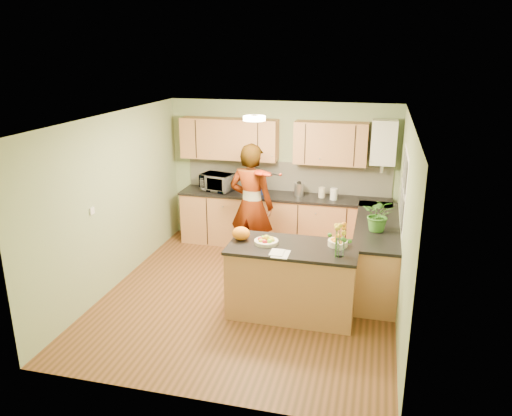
# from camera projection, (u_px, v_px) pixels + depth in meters

# --- Properties ---
(floor) EXTENTS (4.50, 4.50, 0.00)m
(floor) POSITION_uv_depth(u_px,v_px,m) (249.00, 296.00, 7.07)
(floor) COLOR #533517
(floor) RESTS_ON ground
(ceiling) EXTENTS (4.00, 4.50, 0.02)m
(ceiling) POSITION_uv_depth(u_px,v_px,m) (249.00, 118.00, 6.30)
(ceiling) COLOR silver
(ceiling) RESTS_ON wall_back
(wall_back) EXTENTS (4.00, 0.02, 2.50)m
(wall_back) POSITION_uv_depth(u_px,v_px,m) (282.00, 173.00, 8.76)
(wall_back) COLOR #99AF7D
(wall_back) RESTS_ON floor
(wall_front) EXTENTS (4.00, 0.02, 2.50)m
(wall_front) POSITION_uv_depth(u_px,v_px,m) (187.00, 286.00, 4.61)
(wall_front) COLOR #99AF7D
(wall_front) RESTS_ON floor
(wall_left) EXTENTS (0.02, 4.50, 2.50)m
(wall_left) POSITION_uv_depth(u_px,v_px,m) (114.00, 201.00, 7.15)
(wall_left) COLOR #99AF7D
(wall_left) RESTS_ON floor
(wall_right) EXTENTS (0.02, 4.50, 2.50)m
(wall_right) POSITION_uv_depth(u_px,v_px,m) (404.00, 224.00, 6.22)
(wall_right) COLOR #99AF7D
(wall_right) RESTS_ON floor
(back_counter) EXTENTS (3.64, 0.62, 0.94)m
(back_counter) POSITION_uv_depth(u_px,v_px,m) (283.00, 221.00, 8.70)
(back_counter) COLOR #C47E4E
(back_counter) RESTS_ON floor
(right_counter) EXTENTS (0.62, 2.24, 0.94)m
(right_counter) POSITION_uv_depth(u_px,v_px,m) (376.00, 254.00, 7.32)
(right_counter) COLOR #C47E4E
(right_counter) RESTS_ON floor
(splashback) EXTENTS (3.60, 0.02, 0.52)m
(splashback) POSITION_uv_depth(u_px,v_px,m) (287.00, 177.00, 8.74)
(splashback) COLOR beige
(splashback) RESTS_ON back_counter
(upper_cabinets) EXTENTS (3.20, 0.34, 0.70)m
(upper_cabinets) POSITION_uv_depth(u_px,v_px,m) (270.00, 141.00, 8.47)
(upper_cabinets) COLOR #C47E4E
(upper_cabinets) RESTS_ON wall_back
(boiler) EXTENTS (0.40, 0.30, 0.86)m
(boiler) POSITION_uv_depth(u_px,v_px,m) (384.00, 143.00, 8.03)
(boiler) COLOR white
(boiler) RESTS_ON wall_back
(window_right) EXTENTS (0.01, 1.30, 1.05)m
(window_right) POSITION_uv_depth(u_px,v_px,m) (404.00, 188.00, 6.69)
(window_right) COLOR white
(window_right) RESTS_ON wall_right
(light_switch) EXTENTS (0.02, 0.09, 0.09)m
(light_switch) POSITION_uv_depth(u_px,v_px,m) (92.00, 211.00, 6.57)
(light_switch) COLOR white
(light_switch) RESTS_ON wall_left
(ceiling_lamp) EXTENTS (0.30, 0.30, 0.07)m
(ceiling_lamp) POSITION_uv_depth(u_px,v_px,m) (254.00, 118.00, 6.59)
(ceiling_lamp) COLOR #FFEABF
(ceiling_lamp) RESTS_ON ceiling
(peninsula_island) EXTENTS (1.65, 0.84, 0.94)m
(peninsula_island) POSITION_uv_depth(u_px,v_px,m) (292.00, 280.00, 6.49)
(peninsula_island) COLOR #C47E4E
(peninsula_island) RESTS_ON floor
(fruit_dish) EXTENTS (0.31, 0.31, 0.11)m
(fruit_dish) POSITION_uv_depth(u_px,v_px,m) (266.00, 240.00, 6.41)
(fruit_dish) COLOR beige
(fruit_dish) RESTS_ON peninsula_island
(orange_bowl) EXTENTS (0.25, 0.25, 0.15)m
(orange_bowl) POSITION_uv_depth(u_px,v_px,m) (338.00, 241.00, 6.33)
(orange_bowl) COLOR beige
(orange_bowl) RESTS_ON peninsula_island
(flower_vase) EXTENTS (0.26, 0.26, 0.48)m
(flower_vase) POSITION_uv_depth(u_px,v_px,m) (341.00, 231.00, 5.94)
(flower_vase) COLOR silver
(flower_vase) RESTS_ON peninsula_island
(orange_bag) EXTENTS (0.26, 0.23, 0.18)m
(orange_bag) POSITION_uv_depth(u_px,v_px,m) (241.00, 233.00, 6.52)
(orange_bag) COLOR orange
(orange_bag) RESTS_ON peninsula_island
(papers) EXTENTS (0.20, 0.28, 0.01)m
(papers) POSITION_uv_depth(u_px,v_px,m) (281.00, 254.00, 6.09)
(papers) COLOR white
(papers) RESTS_ON peninsula_island
(violinist) EXTENTS (0.79, 0.59, 1.98)m
(violinist) POSITION_uv_depth(u_px,v_px,m) (251.00, 206.00, 7.81)
(violinist) COLOR #E6B38C
(violinist) RESTS_ON floor
(violin) EXTENTS (0.61, 0.53, 0.15)m
(violin) POSITION_uv_depth(u_px,v_px,m) (261.00, 173.00, 7.38)
(violin) COLOR #551305
(violin) RESTS_ON violinist
(microwave) EXTENTS (0.62, 0.49, 0.30)m
(microwave) POSITION_uv_depth(u_px,v_px,m) (217.00, 182.00, 8.80)
(microwave) COLOR white
(microwave) RESTS_ON back_counter
(blue_box) EXTENTS (0.36, 0.31, 0.24)m
(blue_box) POSITION_uv_depth(u_px,v_px,m) (256.00, 187.00, 8.64)
(blue_box) COLOR navy
(blue_box) RESTS_ON back_counter
(kettle) EXTENTS (0.16, 0.16, 0.30)m
(kettle) POSITION_uv_depth(u_px,v_px,m) (299.00, 189.00, 8.48)
(kettle) COLOR silver
(kettle) RESTS_ON back_counter
(jar_cream) EXTENTS (0.12, 0.12, 0.17)m
(jar_cream) POSITION_uv_depth(u_px,v_px,m) (322.00, 192.00, 8.40)
(jar_cream) COLOR beige
(jar_cream) RESTS_ON back_counter
(jar_white) EXTENTS (0.14, 0.14, 0.19)m
(jar_white) POSITION_uv_depth(u_px,v_px,m) (334.00, 194.00, 8.29)
(jar_white) COLOR white
(jar_white) RESTS_ON back_counter
(potted_plant) EXTENTS (0.47, 0.42, 0.47)m
(potted_plant) POSITION_uv_depth(u_px,v_px,m) (379.00, 215.00, 6.81)
(potted_plant) COLOR #3D7C29
(potted_plant) RESTS_ON right_counter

